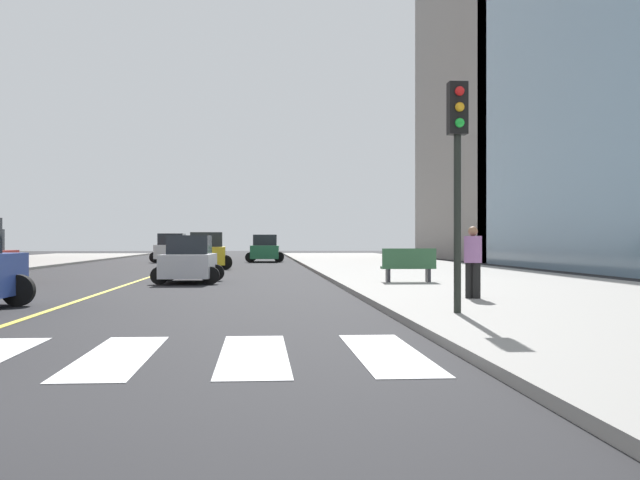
% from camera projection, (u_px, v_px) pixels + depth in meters
% --- Properties ---
extents(sidewalk_kerb_east, '(10.00, 120.00, 0.15)m').
position_uv_depth(sidewalk_kerb_east, '(481.00, 283.00, 27.05)').
color(sidewalk_kerb_east, gray).
rests_on(sidewalk_kerb_east, ground).
extents(lane_divider_paint, '(0.16, 80.00, 0.01)m').
position_uv_depth(lane_divider_paint, '(181.00, 267.00, 46.04)').
color(lane_divider_paint, yellow).
rests_on(lane_divider_paint, ground).
extents(parking_garage_concrete, '(18.00, 24.00, 29.37)m').
position_uv_depth(parking_garage_concrete, '(551.00, 82.00, 64.97)').
color(parking_garage_concrete, gray).
rests_on(parking_garage_concrete, ground).
extents(car_silver_third, '(2.46, 3.88, 1.72)m').
position_uv_depth(car_silver_third, '(189.00, 261.00, 28.55)').
color(car_silver_third, '#B7B7BC').
rests_on(car_silver_third, ground).
extents(car_white_fourth, '(2.86, 4.56, 2.03)m').
position_uv_depth(car_white_fourth, '(172.00, 249.00, 55.80)').
color(car_white_fourth, silver).
rests_on(car_white_fourth, ground).
extents(car_yellow_fifth, '(2.87, 4.49, 1.98)m').
position_uv_depth(car_yellow_fifth, '(207.00, 252.00, 42.43)').
color(car_yellow_fifth, gold).
rests_on(car_yellow_fifth, ground).
extents(car_green_sixth, '(2.83, 4.44, 1.95)m').
position_uv_depth(car_green_sixth, '(265.00, 249.00, 56.41)').
color(car_green_sixth, '#236B42').
rests_on(car_green_sixth, ground).
extents(traffic_light_near_corner, '(0.36, 0.41, 4.41)m').
position_uv_depth(traffic_light_near_corner, '(458.00, 150.00, 14.96)').
color(traffic_light_near_corner, black).
rests_on(traffic_light_near_corner, sidewalk_kerb_east).
extents(park_bench, '(1.81, 0.60, 1.12)m').
position_uv_depth(park_bench, '(408.00, 266.00, 26.10)').
color(park_bench, '#33603D').
rests_on(park_bench, sidewalk_kerb_east).
extents(pedestrian_waiting_east, '(0.43, 0.43, 1.72)m').
position_uv_depth(pedestrian_waiting_east, '(473.00, 259.00, 18.75)').
color(pedestrian_waiting_east, black).
rests_on(pedestrian_waiting_east, sidewalk_kerb_east).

